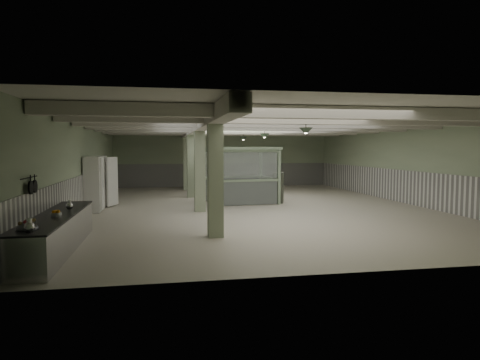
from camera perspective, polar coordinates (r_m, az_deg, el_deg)
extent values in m
plane|color=#BCB8A5|center=(18.53, 2.12, -3.53)|extent=(20.00, 20.00, 0.00)
cube|color=silver|center=(18.39, 2.15, 7.65)|extent=(14.00, 20.00, 0.02)
cube|color=#9DAE8B|center=(28.22, -2.27, 2.81)|extent=(14.00, 0.02, 3.60)
cube|color=#9DAE8B|center=(8.90, 16.20, -0.51)|extent=(14.00, 0.02, 3.60)
cube|color=#9DAE8B|center=(18.20, -19.94, 1.76)|extent=(0.02, 20.00, 3.60)
cube|color=#9DAE8B|center=(21.03, 21.11, 2.03)|extent=(0.02, 20.00, 3.60)
cube|color=silver|center=(18.26, -19.78, -1.53)|extent=(0.05, 19.90, 1.50)
cube|color=silver|center=(21.08, 20.97, -0.82)|extent=(0.05, 19.90, 1.50)
cube|color=silver|center=(28.24, -2.26, 0.68)|extent=(13.90, 0.05, 1.50)
cube|color=beige|center=(18.01, -5.70, 7.00)|extent=(0.45, 19.90, 0.40)
cube|color=beige|center=(11.20, 10.58, 8.84)|extent=(13.90, 0.35, 0.32)
cube|color=beige|center=(13.55, 6.77, 8.07)|extent=(13.90, 0.35, 0.32)
cube|color=beige|center=(15.96, 4.10, 7.51)|extent=(13.90, 0.35, 0.32)
cube|color=beige|center=(18.38, 2.14, 7.09)|extent=(13.90, 0.35, 0.32)
cube|color=beige|center=(20.83, 0.65, 6.76)|extent=(13.90, 0.35, 0.32)
cube|color=beige|center=(23.29, -0.54, 6.49)|extent=(13.90, 0.35, 0.32)
cube|color=beige|center=(25.75, -1.49, 6.28)|extent=(13.90, 0.35, 0.32)
cube|color=#98A786|center=(12.04, -3.32, 0.86)|extent=(0.42, 0.42, 3.60)
cube|color=#98A786|center=(17.01, -5.39, 1.84)|extent=(0.42, 0.42, 3.60)
cube|color=#98A786|center=(21.99, -6.52, 2.38)|extent=(0.42, 0.42, 3.60)
cube|color=#98A786|center=(25.98, -7.12, 2.66)|extent=(0.42, 0.42, 3.60)
cylinder|color=black|center=(10.76, -26.29, 0.29)|extent=(0.02, 1.20, 0.02)
cone|color=#344433|center=(13.69, 8.77, 6.46)|extent=(0.44, 0.44, 0.22)
cone|color=#344433|center=(18.97, 3.30, 5.88)|extent=(0.44, 0.44, 0.22)
cone|color=#344433|center=(23.86, 0.45, 5.55)|extent=(0.44, 0.44, 0.22)
cube|color=#B6B6BB|center=(11.41, -23.33, -6.55)|extent=(0.88, 5.23, 0.88)
cube|color=black|center=(11.34, -23.40, -4.32)|extent=(0.92, 5.27, 0.04)
cylinder|color=#B2B2B7|center=(11.00, -23.30, -4.29)|extent=(0.32, 0.32, 0.09)
cylinder|color=black|center=(10.68, -26.12, -0.92)|extent=(0.04, 0.31, 0.31)
cylinder|color=black|center=(10.98, -25.68, -0.77)|extent=(0.04, 0.30, 0.30)
cube|color=white|center=(18.47, -18.66, -0.38)|extent=(0.59, 2.38, 2.18)
cube|color=white|center=(17.89, -17.88, -0.50)|extent=(0.06, 0.89, 2.08)
cube|color=white|center=(19.05, -17.06, -0.21)|extent=(0.38, 0.85, 2.08)
cube|color=silver|center=(17.88, -17.75, -0.50)|extent=(0.02, 0.05, 0.30)
cube|color=silver|center=(18.96, -17.33, -0.23)|extent=(0.02, 0.05, 0.30)
cube|color=#8BA382|center=(18.31, -3.36, 0.22)|extent=(0.13, 0.13, 2.45)
cube|color=#8BA382|center=(20.70, -4.87, 0.67)|extent=(0.13, 0.13, 2.45)
cube|color=#8BA382|center=(19.17, 5.23, 0.39)|extent=(0.13, 0.13, 2.45)
cube|color=#8BA382|center=(21.47, 2.84, 0.81)|extent=(0.13, 0.13, 2.45)
cube|color=#8BA382|center=(19.82, -0.01, 4.24)|extent=(3.44, 3.01, 0.12)
cube|color=silver|center=(18.75, 1.03, -1.75)|extent=(2.73, 0.34, 1.05)
cube|color=silver|center=(18.66, 1.04, 2.01)|extent=(2.73, 0.34, 1.22)
cube|color=silver|center=(21.09, -0.94, -1.08)|extent=(2.73, 0.34, 1.05)
cube|color=silver|center=(21.01, -0.94, 2.26)|extent=(2.73, 0.34, 1.22)
cube|color=silver|center=(19.56, -4.15, -1.51)|extent=(0.29, 2.24, 1.05)
cube|color=silver|center=(19.47, -4.17, 2.09)|extent=(0.29, 2.24, 1.22)
cube|color=silver|center=(20.37, 3.96, -1.28)|extent=(0.29, 2.24, 1.05)
cube|color=silver|center=(20.29, 3.98, 2.18)|extent=(0.29, 2.24, 1.22)
cube|color=#4D5143|center=(19.76, 5.14, -1.02)|extent=(0.64, 0.76, 1.40)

